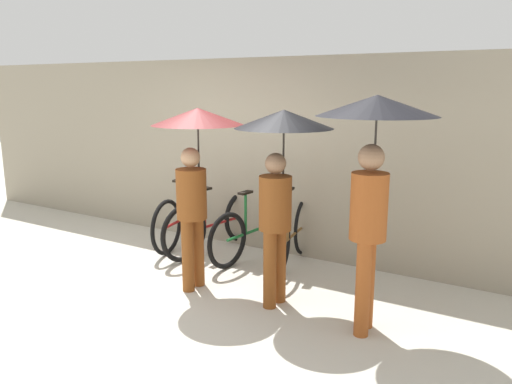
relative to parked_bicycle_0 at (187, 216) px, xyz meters
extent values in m
plane|color=beige|center=(0.84, -1.67, -0.38)|extent=(30.00, 30.00, 0.00)
cube|color=gray|center=(0.84, 0.34, 0.87)|extent=(10.99, 0.12, 2.51)
torus|color=black|center=(-0.10, 0.53, -0.02)|extent=(0.18, 0.73, 0.73)
torus|color=black|center=(0.10, -0.55, -0.02)|extent=(0.18, 0.73, 0.73)
cylinder|color=maroon|center=(0.00, -0.01, -0.02)|extent=(0.23, 1.09, 0.04)
cylinder|color=maroon|center=(0.04, -0.20, 0.26)|extent=(0.04, 0.04, 0.54)
cube|color=black|center=(0.04, -0.20, 0.54)|extent=(0.12, 0.21, 0.03)
cylinder|color=maroon|center=(-0.10, 0.53, 0.31)|extent=(0.04, 0.04, 0.65)
cylinder|color=maroon|center=(-0.10, 0.53, 0.63)|extent=(0.44, 0.11, 0.03)
torus|color=black|center=(0.65, 0.44, -0.01)|extent=(0.18, 0.73, 0.73)
torus|color=black|center=(0.47, -0.65, -0.01)|extent=(0.18, 0.73, 0.73)
cylinder|color=maroon|center=(0.56, -0.10, -0.01)|extent=(0.22, 1.09, 0.04)
cylinder|color=maroon|center=(0.53, -0.29, 0.23)|extent=(0.04, 0.04, 0.49)
cube|color=black|center=(0.53, -0.29, 0.49)|extent=(0.12, 0.21, 0.03)
cylinder|color=maroon|center=(0.65, 0.44, 0.28)|extent=(0.04, 0.04, 0.59)
cylinder|color=maroon|center=(0.65, 0.44, 0.58)|extent=(0.44, 0.10, 0.03)
torus|color=black|center=(1.18, 0.52, -0.04)|extent=(0.14, 0.69, 0.69)
torus|color=black|center=(1.06, -0.56, -0.04)|extent=(0.14, 0.69, 0.69)
cylinder|color=#19662D|center=(1.12, -0.02, -0.04)|extent=(0.16, 1.08, 0.04)
cylinder|color=#19662D|center=(1.10, -0.21, 0.22)|extent=(0.04, 0.04, 0.51)
cube|color=black|center=(1.10, -0.21, 0.49)|extent=(0.11, 0.21, 0.03)
cylinder|color=#19662D|center=(1.18, 0.52, 0.29)|extent=(0.04, 0.04, 0.65)
cylinder|color=#19662D|center=(1.18, 0.52, 0.61)|extent=(0.44, 0.08, 0.03)
torus|color=black|center=(1.61, 0.41, -0.01)|extent=(0.15, 0.75, 0.75)
torus|color=black|center=(1.74, -0.54, -0.01)|extent=(0.15, 0.75, 0.75)
cylinder|color=brown|center=(1.68, -0.07, -0.01)|extent=(0.17, 0.96, 0.04)
cylinder|color=brown|center=(1.70, -0.23, 0.29)|extent=(0.04, 0.04, 0.59)
cube|color=black|center=(1.70, -0.23, 0.60)|extent=(0.12, 0.21, 0.03)
cylinder|color=brown|center=(1.61, 0.41, 0.31)|extent=(0.04, 0.04, 0.64)
cylinder|color=brown|center=(1.61, 0.41, 0.64)|extent=(0.44, 0.09, 0.03)
cylinder|color=brown|center=(1.08, -1.34, 0.01)|extent=(0.13, 0.13, 0.78)
cylinder|color=brown|center=(1.08, -1.16, 0.01)|extent=(0.13, 0.13, 0.78)
cylinder|color=brown|center=(1.08, -1.25, 0.67)|extent=(0.32, 0.32, 0.53)
sphere|color=tan|center=(1.08, -1.25, 1.05)|extent=(0.20, 0.20, 0.20)
cylinder|color=#332D28|center=(1.08, -1.11, 1.04)|extent=(0.02, 0.02, 0.68)
cone|color=#591919|center=(1.08, -1.11, 1.47)|extent=(0.98, 0.98, 0.18)
cylinder|color=brown|center=(2.03, -1.25, 0.01)|extent=(0.13, 0.13, 0.78)
cylinder|color=brown|center=(2.04, -1.07, 0.01)|extent=(0.13, 0.13, 0.78)
cylinder|color=brown|center=(2.04, -1.16, 0.67)|extent=(0.32, 0.32, 0.53)
sphere|color=#997051|center=(2.04, -1.16, 1.06)|extent=(0.20, 0.20, 0.20)
cylinder|color=#332D28|center=(2.05, -1.02, 1.04)|extent=(0.02, 0.02, 0.68)
cone|color=black|center=(2.05, -1.02, 1.47)|extent=(0.96, 0.96, 0.18)
cylinder|color=#9E4C1E|center=(3.00, -1.33, 0.05)|extent=(0.13, 0.13, 0.86)
cylinder|color=#9E4C1E|center=(2.98, -1.15, 0.05)|extent=(0.13, 0.13, 0.86)
cylinder|color=#9E4C1E|center=(2.99, -1.24, 0.77)|extent=(0.32, 0.32, 0.58)
sphere|color=#997051|center=(2.99, -1.24, 1.20)|extent=(0.22, 0.22, 0.22)
cylinder|color=#332D28|center=(2.98, -1.10, 1.17)|extent=(0.02, 0.02, 0.72)
cone|color=black|center=(2.98, -1.10, 1.62)|extent=(1.04, 1.04, 0.18)
camera|label=1|loc=(4.29, -5.28, 1.78)|focal=35.00mm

